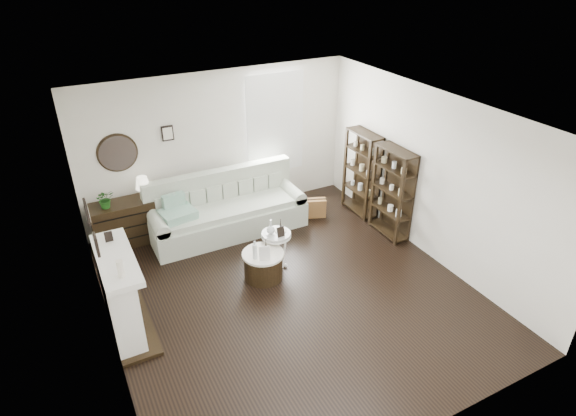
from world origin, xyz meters
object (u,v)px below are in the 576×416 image
drum_table (263,265)px  pedestal_table (276,236)px  dresser (128,222)px  sofa (226,212)px

drum_table → pedestal_table: (0.34, 0.25, 0.30)m
dresser → pedestal_table: size_ratio=2.04×
dresser → pedestal_table: dresser is taller
drum_table → pedestal_table: 0.52m
dresser → sofa: bearing=-13.3°
drum_table → sofa: bearing=89.4°
dresser → drum_table: 2.56m
dresser → pedestal_table: 2.62m
sofa → pedestal_table: bearing=-76.4°
dresser → pedestal_table: bearing=-41.5°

